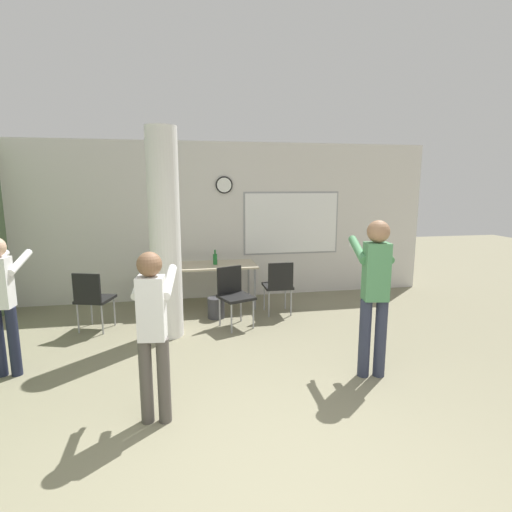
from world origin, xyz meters
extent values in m
plane|color=gray|center=(0.00, 0.00, 0.00)|extent=(24.00, 24.00, 0.00)
cube|color=silver|center=(0.00, 5.06, 1.40)|extent=(8.00, 0.12, 2.80)
cylinder|color=black|center=(0.16, 4.99, 2.05)|extent=(0.30, 0.03, 0.30)
cylinder|color=white|center=(0.16, 4.97, 2.05)|extent=(0.26, 0.01, 0.25)
cube|color=#99999E|center=(1.41, 5.00, 1.35)|extent=(1.81, 0.01, 1.16)
cube|color=white|center=(1.41, 4.99, 1.35)|extent=(1.75, 0.02, 1.10)
cylinder|color=white|center=(-0.83, 3.24, 1.40)|extent=(0.41, 0.41, 2.80)
cube|color=beige|center=(-0.28, 4.47, 0.71)|extent=(1.81, 0.75, 0.03)
cylinder|color=gray|center=(-1.13, 4.15, 0.35)|extent=(0.04, 0.04, 0.70)
cylinder|color=gray|center=(0.56, 4.15, 0.35)|extent=(0.04, 0.04, 0.70)
cylinder|color=gray|center=(-1.13, 4.78, 0.35)|extent=(0.04, 0.04, 0.70)
cylinder|color=gray|center=(0.56, 4.78, 0.35)|extent=(0.04, 0.04, 0.70)
cylinder|color=#1E6B2D|center=(-0.06, 4.46, 0.82)|extent=(0.07, 0.07, 0.18)
cylinder|color=#1E6B2D|center=(-0.06, 4.46, 0.94)|extent=(0.03, 0.03, 0.08)
cylinder|color=#38383D|center=(-0.12, 3.84, 0.16)|extent=(0.27, 0.27, 0.32)
cube|color=black|center=(0.89, 3.90, 0.45)|extent=(0.44, 0.44, 0.04)
cube|color=black|center=(0.88, 3.69, 0.67)|extent=(0.40, 0.03, 0.40)
cylinder|color=#99999E|center=(1.07, 4.08, 0.21)|extent=(0.02, 0.02, 0.43)
cylinder|color=#99999E|center=(0.71, 4.08, 0.21)|extent=(0.02, 0.02, 0.43)
cylinder|color=#99999E|center=(1.06, 3.72, 0.21)|extent=(0.02, 0.02, 0.43)
cylinder|color=#99999E|center=(0.70, 3.72, 0.21)|extent=(0.02, 0.02, 0.43)
cube|color=black|center=(0.14, 3.38, 0.45)|extent=(0.57, 0.57, 0.04)
cube|color=black|center=(0.07, 3.57, 0.67)|extent=(0.38, 0.17, 0.40)
cylinder|color=#99999E|center=(0.04, 3.14, 0.21)|extent=(0.02, 0.02, 0.43)
cylinder|color=#99999E|center=(0.37, 3.27, 0.21)|extent=(0.02, 0.02, 0.43)
cylinder|color=#99999E|center=(-0.09, 3.48, 0.21)|extent=(0.02, 0.02, 0.43)
cylinder|color=#99999E|center=(0.24, 3.61, 0.21)|extent=(0.02, 0.02, 0.43)
cube|color=black|center=(-1.85, 3.66, 0.45)|extent=(0.55, 0.55, 0.04)
cube|color=black|center=(-1.91, 3.47, 0.67)|extent=(0.39, 0.15, 0.40)
cylinder|color=#99999E|center=(-1.62, 3.78, 0.21)|extent=(0.02, 0.02, 0.43)
cylinder|color=#99999E|center=(-1.97, 3.89, 0.21)|extent=(0.02, 0.02, 0.43)
cylinder|color=#99999E|center=(-1.73, 3.44, 0.21)|extent=(0.02, 0.02, 0.43)
cylinder|color=#99999E|center=(-2.08, 3.55, 0.21)|extent=(0.02, 0.02, 0.43)
cylinder|color=#1E2338|center=(-2.44, 2.35, 0.39)|extent=(0.11, 0.11, 0.77)
cylinder|color=white|center=(-2.37, 2.56, 1.22)|extent=(0.12, 0.49, 0.22)
cylinder|color=#2D3347|center=(1.46, 1.59, 0.43)|extent=(0.13, 0.13, 0.86)
cylinder|color=#2D3347|center=(1.29, 1.62, 0.43)|extent=(0.13, 0.13, 0.86)
cube|color=#4C8C59|center=(1.38, 1.61, 1.17)|extent=(0.28, 0.24, 0.61)
sphere|color=#997051|center=(1.38, 1.61, 1.59)|extent=(0.23, 0.23, 0.23)
cylinder|color=#4C8C59|center=(1.56, 1.82, 1.37)|extent=(0.18, 0.55, 0.25)
cylinder|color=#4C8C59|center=(1.28, 1.87, 1.37)|extent=(0.18, 0.55, 0.25)
cube|color=white|center=(1.33, 2.11, 1.37)|extent=(0.06, 0.13, 0.04)
cylinder|color=#514C47|center=(-0.81, 1.15, 0.39)|extent=(0.11, 0.11, 0.77)
cylinder|color=#514C47|center=(-0.96, 1.17, 0.39)|extent=(0.11, 0.11, 0.77)
cube|color=white|center=(-0.88, 1.16, 1.04)|extent=(0.24, 0.20, 0.55)
sphere|color=brown|center=(-0.88, 1.16, 1.42)|extent=(0.21, 0.21, 0.21)
cylinder|color=white|center=(-0.73, 1.37, 1.22)|extent=(0.14, 0.49, 0.22)
cylinder|color=white|center=(-0.98, 1.40, 1.22)|extent=(0.14, 0.49, 0.22)
cube|color=white|center=(-0.95, 1.61, 1.22)|extent=(0.05, 0.13, 0.04)
camera|label=1|loc=(-0.62, -2.16, 2.08)|focal=28.00mm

